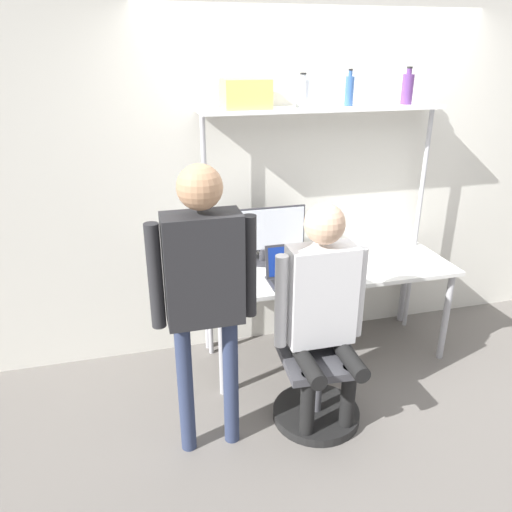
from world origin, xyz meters
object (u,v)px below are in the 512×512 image
object	(u,v)px
person_seated	(323,301)
person_standing	(204,279)
bottle_clear	(303,93)
bottle_purple	(407,88)
bottle_blue	(349,90)
laptop	(291,270)
cell_phone	(336,279)
storage_box	(246,94)
office_chair	(316,376)
monitor	(263,233)

from	to	relation	value
person_seated	person_standing	size ratio (longest dim) A/B	0.84
bottle_clear	bottle_purple	distance (m)	0.79
bottle_blue	person_seated	bearing A→B (deg)	-118.80
laptop	bottle_blue	xyz separation A→B (m)	(0.51, 0.36, 1.15)
person_standing	bottle_purple	bearing A→B (deg)	30.23
cell_phone	bottle_clear	world-z (taller)	bottle_clear
laptop	bottle_clear	bearing A→B (deg)	64.43
cell_phone	person_standing	bearing A→B (deg)	-152.54
person_seated	storage_box	size ratio (longest dim) A/B	4.64
person_seated	bottle_blue	distance (m)	1.52
person_standing	bottle_clear	world-z (taller)	bottle_clear
office_chair	bottle_clear	xyz separation A→B (m)	(0.16, 0.87, 1.66)
bottle_clear	bottle_purple	world-z (taller)	bottle_purple
cell_phone	storage_box	size ratio (longest dim) A/B	0.48
person_standing	bottle_purple	world-z (taller)	bottle_purple
monitor	bottle_purple	size ratio (longest dim) A/B	2.52
cell_phone	person_seated	world-z (taller)	person_seated
monitor	cell_phone	xyz separation A→B (m)	(0.40, -0.44, -0.22)
monitor	cell_phone	distance (m)	0.64
monitor	person_standing	world-z (taller)	person_standing
laptop	cell_phone	bearing A→B (deg)	-16.00
bottle_clear	bottle_blue	xyz separation A→B (m)	(0.34, 0.00, 0.01)
bottle_clear	storage_box	distance (m)	0.39
laptop	storage_box	world-z (taller)	storage_box
storage_box	monitor	bearing A→B (deg)	-1.73
office_chair	bottle_purple	bearing A→B (deg)	42.54
monitor	office_chair	bearing A→B (deg)	-82.57
laptop	bottle_purple	xyz separation A→B (m)	(0.96, 0.36, 1.15)
cell_phone	bottle_clear	distance (m)	1.29
person_standing	bottle_blue	world-z (taller)	bottle_blue
cell_phone	person_standing	xyz separation A→B (m)	(-0.99, -0.52, 0.35)
laptop	person_seated	distance (m)	0.56
monitor	bottle_purple	bearing A→B (deg)	0.20
laptop	person_seated	bearing A→B (deg)	-88.84
office_chair	person_standing	distance (m)	1.08
monitor	cell_phone	bearing A→B (deg)	-47.95
person_standing	laptop	bearing A→B (deg)	41.05
monitor	person_standing	bearing A→B (deg)	-121.66
person_seated	person_standing	distance (m)	0.75
laptop	bottle_blue	size ratio (longest dim) A/B	1.38
bottle_blue	storage_box	xyz separation A→B (m)	(-0.73, 0.00, -0.01)
laptop	storage_box	distance (m)	1.21
person_standing	storage_box	world-z (taller)	storage_box
laptop	bottle_purple	world-z (taller)	bottle_purple
office_chair	monitor	bearing A→B (deg)	97.43
laptop	person_seated	xyz separation A→B (m)	(0.01, -0.55, 0.04)
laptop	cell_phone	distance (m)	0.32
laptop	office_chair	bearing A→B (deg)	-88.47
bottle_clear	bottle_blue	distance (m)	0.34
person_seated	storage_box	bearing A→B (deg)	104.20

